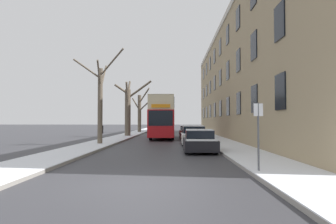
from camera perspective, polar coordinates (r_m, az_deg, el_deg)
name	(u,v)px	position (r m, az deg, el deg)	size (l,w,h in m)	color
ground_plane	(140,185)	(9.02, -5.41, -13.65)	(320.00, 320.00, 0.00)	#38383D
sidewalk_left	(146,130)	(62.08, -4.29, -3.42)	(2.65, 130.00, 0.16)	gray
sidewalk_right	(193,130)	(61.92, 4.87, -3.42)	(2.65, 130.00, 0.16)	gray
terrace_facade_right	(260,80)	(35.66, 17.17, 5.86)	(9.10, 49.00, 13.10)	tan
bare_tree_left_0	(100,100)	(23.73, -12.78, 2.19)	(4.04, 3.74, 7.33)	brown
bare_tree_left_1	(128,109)	(35.96, -7.58, 0.56)	(4.37, 2.43, 6.77)	brown
bare_tree_left_2	(140,111)	(48.60, -5.34, 0.20)	(3.50, 3.34, 7.35)	brown
double_decker_bus	(163,116)	(32.51, -0.99, -0.68)	(2.51, 10.36, 4.38)	red
parked_car_0	(199,141)	(18.24, 6.00, -5.61)	(1.87, 3.98, 1.37)	black
parked_car_1	(194,136)	(23.69, 4.89, -4.57)	(1.90, 3.96, 1.52)	silver
parked_car_2	(190,134)	(28.96, 4.22, -4.18)	(1.81, 4.47, 1.39)	maroon
parked_car_3	(188,132)	(34.49, 3.74, -3.80)	(1.86, 3.97, 1.36)	maroon
oncoming_van	(156,125)	(51.11, -2.22, -2.44)	(2.07, 5.33, 2.34)	#333842
pedestrian_left_sidewalk	(101,132)	(27.08, -12.61, -3.71)	(0.37, 0.37, 1.69)	navy
street_sign_post	(258,133)	(10.83, 16.84, -3.91)	(0.32, 0.07, 2.51)	#4C4F54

